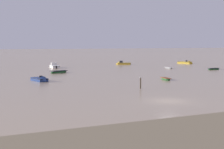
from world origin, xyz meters
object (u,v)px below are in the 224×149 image
Objects in this scene: motorboat_moored_1 at (187,63)px; motorboat_moored_3 at (41,80)px; motorboat_moored_0 at (122,64)px; rowboat_moored_6 at (166,79)px; mooring_post_right at (141,83)px; rowboat_moored_4 at (214,69)px; rowboat_moored_3 at (59,72)px; rowboat_moored_1 at (168,68)px; motorboat_moored_4 at (54,66)px.

motorboat_moored_1 reaches higher than motorboat_moored_3.
motorboat_moored_0 is at bearing -129.38° from motorboat_moored_1.
mooring_post_right is (-10.31, -8.71, 0.68)m from rowboat_moored_6.
rowboat_moored_3 is at bearing -13.46° from rowboat_moored_4.
rowboat_moored_1 is 0.53× the size of motorboat_moored_1.
motorboat_moored_3 is 19.56m from mooring_post_right.
motorboat_moored_0 is 22.65m from motorboat_moored_1.
rowboat_moored_3 is 40.23m from rowboat_moored_4.
motorboat_moored_0 reaches higher than motorboat_moored_3.
rowboat_moored_3 is 1.32× the size of rowboat_moored_4.
motorboat_moored_4 reaches higher than rowboat_moored_4.
rowboat_moored_1 is 23.86m from motorboat_moored_1.
motorboat_moored_3 reaches higher than rowboat_moored_4.
mooring_post_right is (0.83, -48.65, 0.50)m from motorboat_moored_4.
motorboat_moored_0 is 1.38× the size of rowboat_moored_4.
rowboat_moored_1 is 0.83× the size of rowboat_moored_6.
motorboat_moored_1 is at bearing -87.87° from motorboat_moored_4.
mooring_post_right is (-35.45, -24.18, 0.67)m from rowboat_moored_4.
rowboat_moored_1 is at bearing 100.54° from motorboat_moored_3.
rowboat_moored_6 is at bearing 28.59° from rowboat_moored_4.
rowboat_moored_4 is at bearing -121.32° from motorboat_moored_4.
rowboat_moored_6 is (-12.60, -44.62, -0.13)m from motorboat_moored_0.
rowboat_moored_1 is 32.15m from motorboat_moored_4.
rowboat_moored_4 is 1.91× the size of mooring_post_right.
motorboat_moored_4 reaches higher than rowboat_moored_1.
rowboat_moored_4 is (8.46, -8.36, 0.03)m from rowboat_moored_1.
motorboat_moored_0 is 51.14m from motorboat_moored_3.
rowboat_moored_1 is 42.29m from mooring_post_right.
motorboat_moored_3 reaches higher than rowboat_moored_3.
rowboat_moored_1 is 29.10m from rowboat_moored_6.
mooring_post_right is (-22.91, -53.32, 0.55)m from motorboat_moored_0.
motorboat_moored_0 is 1.02× the size of motorboat_moored_3.
rowboat_moored_6 is at bearing 102.75° from motorboat_moored_0.
rowboat_moored_3 is at bearing 171.88° from motorboat_moored_4.
rowboat_moored_6 is at bearing -67.62° from motorboat_moored_1.
mooring_post_right is at bearing -42.14° from rowboat_moored_1.
rowboat_moored_3 is at bearing -90.49° from rowboat_moored_1.
rowboat_moored_4 is 47.91m from motorboat_moored_3.
motorboat_moored_1 reaches higher than rowboat_moored_6.
rowboat_moored_1 is 0.52× the size of motorboat_moored_4.
mooring_post_right is at bearing 95.27° from motorboat_moored_0.
motorboat_moored_1 is (22.06, -5.10, -0.03)m from motorboat_moored_0.
rowboat_moored_3 is at bearing 67.49° from motorboat_moored_0.
rowboat_moored_6 reaches higher than rowboat_moored_1.
motorboat_moored_3 is (-7.59, -15.80, 0.02)m from rowboat_moored_3.
motorboat_moored_4 is (10.86, 32.98, 0.10)m from motorboat_moored_3.
mooring_post_right is at bearing 23.71° from motorboat_moored_3.
motorboat_moored_3 reaches higher than rowboat_moored_1.
motorboat_moored_3 is at bearing 126.73° from mooring_post_right.
motorboat_moored_3 is (-47.15, -8.51, 0.07)m from rowboat_moored_4.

